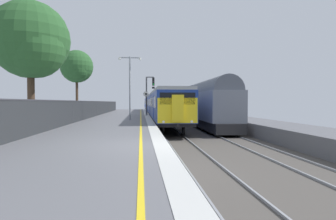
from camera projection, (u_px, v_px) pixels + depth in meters
ground at (220, 160)px, 10.99m from camera, size 17.40×110.00×1.21m
commuter_train_at_platform at (155, 104)px, 50.86m from camera, size 2.83×63.71×3.81m
freight_train_adjacent_track at (197, 103)px, 33.75m from camera, size 2.60×26.33×4.59m
signal_gantry at (149, 91)px, 35.98m from camera, size 1.10×0.24×4.73m
speed_limit_sign at (146, 100)px, 33.79m from camera, size 0.59×0.08×2.83m
platform_lamp_mid at (130, 83)px, 25.82m from camera, size 2.00×0.20×5.61m
background_tree_left at (77, 67)px, 34.47m from camera, size 3.86×3.86×7.76m
background_tree_centre at (32, 43)px, 17.40m from camera, size 4.64×4.64×7.65m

